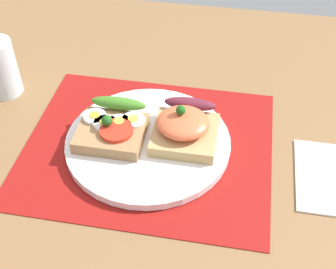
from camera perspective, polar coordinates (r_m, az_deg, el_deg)
name	(u,v)px	position (r cm, az deg, el deg)	size (l,w,h in cm)	color
ground_plane	(149,154)	(69.52, -2.44, -2.46)	(120.00, 90.00, 3.20)	brown
placemat	(148,146)	(68.27, -2.48, -1.44)	(36.37, 30.64, 0.30)	maroon
plate	(148,142)	(67.75, -2.50, -0.99)	(24.33, 24.33, 1.20)	white
sandwich_egg_tomato	(113,127)	(67.55, -6.90, 0.94)	(9.65, 9.99, 4.13)	#9F754B
sandwich_salmon	(185,126)	(66.40, 2.08, 1.02)	(9.28, 10.61, 5.69)	tan
drinking_glass	(0,68)	(80.49, -20.22, 7.81)	(5.66, 5.66, 9.58)	silver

